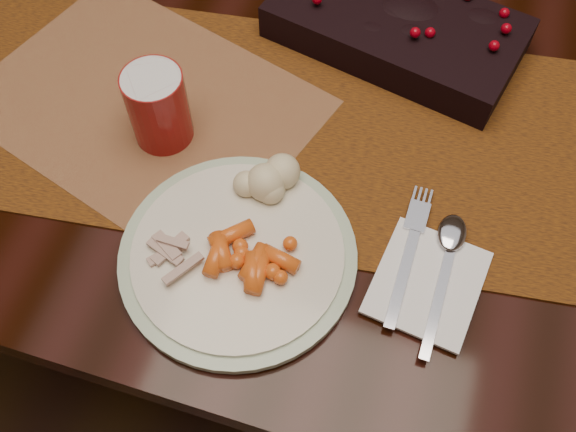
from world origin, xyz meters
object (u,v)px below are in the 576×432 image
(turkey_shreds, at_px, (176,256))
(baby_carrots, at_px, (250,270))
(dining_table, at_px, (325,204))
(dinner_plate, at_px, (238,255))
(red_cup, at_px, (158,107))
(napkin, at_px, (428,282))
(mashed_potatoes, at_px, (259,175))
(centerpiece, at_px, (397,23))
(placemat_main, at_px, (144,105))

(turkey_shreds, bearing_deg, baby_carrots, 4.59)
(dining_table, distance_m, turkey_shreds, 0.55)
(dining_table, xyz_separation_m, turkey_shreds, (-0.09, -0.36, 0.40))
(dinner_plate, distance_m, red_cup, 0.21)
(turkey_shreds, height_order, napkin, turkey_shreds)
(baby_carrots, xyz_separation_m, mashed_potatoes, (-0.03, 0.11, 0.01))
(napkin, bearing_deg, red_cup, 171.34)
(dining_table, height_order, mashed_potatoes, mashed_potatoes)
(mashed_potatoes, distance_m, turkey_shreds, 0.13)
(centerpiece, xyz_separation_m, mashed_potatoes, (-0.10, -0.29, 0.00))
(dinner_plate, bearing_deg, napkin, 8.69)
(dinner_plate, xyz_separation_m, mashed_potatoes, (-0.00, 0.09, 0.03))
(turkey_shreds, bearing_deg, mashed_potatoes, 64.73)
(baby_carrots, height_order, napkin, baby_carrots)
(turkey_shreds, height_order, red_cup, red_cup)
(dining_table, xyz_separation_m, mashed_potatoes, (-0.03, -0.24, 0.41))
(napkin, bearing_deg, dinner_plate, -163.20)
(mashed_potatoes, bearing_deg, placemat_main, 155.87)
(centerpiece, bearing_deg, placemat_main, -144.00)
(dining_table, xyz_separation_m, placemat_main, (-0.22, -0.15, 0.38))
(napkin, xyz_separation_m, red_cup, (-0.36, 0.11, 0.05))
(dining_table, bearing_deg, placemat_main, -145.69)
(baby_carrots, xyz_separation_m, napkin, (0.19, 0.05, -0.02))
(baby_carrots, xyz_separation_m, turkey_shreds, (-0.08, -0.01, -0.00))
(centerpiece, relative_size, turkey_shreds, 5.12)
(dinner_plate, relative_size, baby_carrots, 2.39)
(turkey_shreds, bearing_deg, dinner_plate, 24.76)
(baby_carrots, relative_size, napkin, 0.86)
(centerpiece, bearing_deg, mashed_potatoes, -108.52)
(turkey_shreds, bearing_deg, red_cup, 117.63)
(dining_table, height_order, napkin, napkin)
(dining_table, xyz_separation_m, red_cup, (-0.18, -0.19, 0.43))
(dining_table, distance_m, napkin, 0.52)
(placemat_main, relative_size, red_cup, 4.19)
(centerpiece, bearing_deg, turkey_shreds, -110.53)
(placemat_main, height_order, mashed_potatoes, mashed_potatoes)
(mashed_potatoes, height_order, red_cup, red_cup)
(dining_table, relative_size, baby_carrots, 15.99)
(dining_table, xyz_separation_m, dinner_plate, (-0.03, -0.33, 0.39))
(dining_table, relative_size, mashed_potatoes, 23.78)
(centerpiece, height_order, placemat_main, centerpiece)
(centerpiece, bearing_deg, red_cup, -134.70)
(centerpiece, distance_m, napkin, 0.37)
(baby_carrots, bearing_deg, red_cup, 136.70)
(baby_carrots, height_order, red_cup, red_cup)
(mashed_potatoes, bearing_deg, turkey_shreds, -115.27)
(centerpiece, relative_size, red_cup, 3.31)
(dining_table, bearing_deg, centerpiece, 41.34)
(mashed_potatoes, bearing_deg, red_cup, 161.34)
(dining_table, bearing_deg, dinner_plate, -95.21)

